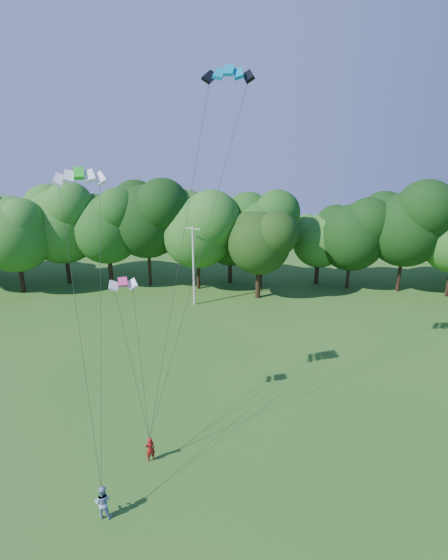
{
  "coord_description": "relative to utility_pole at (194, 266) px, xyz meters",
  "views": [
    {
      "loc": [
        2.83,
        -12.84,
        17.99
      ],
      "look_at": [
        2.27,
        13.0,
        9.07
      ],
      "focal_mm": 28.0,
      "sensor_mm": 36.0,
      "label": 1
    }
  ],
  "objects": [
    {
      "name": "kite_flyer_left",
      "position": [
        -0.48,
        -23.64,
        -3.65
      ],
      "size": [
        0.67,
        0.58,
        1.54
      ],
      "primitive_type": "imported",
      "rotation": [
        0.0,
        0.0,
        3.6
      ],
      "color": "maroon",
      "rests_on": "ground"
    },
    {
      "name": "kite_pink",
      "position": [
        -2.18,
        -20.29,
        5.26
      ],
      "size": [
        1.74,
        1.2,
        0.37
      ],
      "rotation": [
        0.0,
        0.0,
        0.31
      ],
      "color": "#D93C79",
      "rests_on": "ground"
    },
    {
      "name": "kite_flyer_right",
      "position": [
        -2.08,
        -27.52,
        -3.53
      ],
      "size": [
        0.9,
        0.72,
        1.78
      ],
      "primitive_type": "imported",
      "rotation": [
        0.0,
        0.0,
        3.09
      ],
      "color": "#90A6C8",
      "rests_on": "ground"
    },
    {
      "name": "tree_back_center",
      "position": [
        6.99,
        2.25,
        2.46
      ],
      "size": [
        7.57,
        7.57,
        11.01
      ],
      "color": "#341E14",
      "rests_on": "ground"
    },
    {
      "name": "kite_teal",
      "position": [
        3.87,
        -17.25,
        16.68
      ],
      "size": [
        2.82,
        1.44,
        0.73
      ],
      "rotation": [
        0.0,
        0.0,
        -0.1
      ],
      "color": "#0587AC",
      "rests_on": "ground"
    },
    {
      "name": "kite_green",
      "position": [
        -4.07,
        -20.3,
        11.38
      ],
      "size": [
        2.88,
        1.97,
        0.59
      ],
      "rotation": [
        0.0,
        0.0,
        0.33
      ],
      "color": "green",
      "rests_on": "ground"
    },
    {
      "name": "utility_pole",
      "position": [
        0.0,
        0.0,
        0.0
      ],
      "size": [
        1.61,
        0.77,
        8.61
      ],
      "rotation": [
        0.0,
        0.0,
        -0.42
      ],
      "color": "silver",
      "rests_on": "ground"
    }
  ]
}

